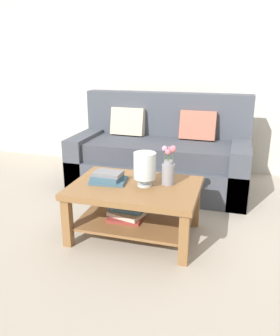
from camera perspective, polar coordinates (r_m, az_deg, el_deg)
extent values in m
plane|color=#ADA393|center=(3.31, 1.74, -7.99)|extent=(10.00, 10.00, 0.00)
cube|color=beige|center=(4.59, 7.35, 16.72)|extent=(6.40, 0.12, 2.70)
cube|color=#474C56|center=(3.91, 3.22, -0.91)|extent=(1.95, 0.90, 0.36)
cube|color=#40444E|center=(3.80, 3.19, 2.94)|extent=(1.71, 0.74, 0.20)
cube|color=#474C56|center=(4.11, 4.48, 7.65)|extent=(1.95, 0.20, 0.70)
cube|color=#474C56|center=(4.15, -8.60, 1.78)|extent=(0.20, 0.90, 0.60)
cube|color=#474C56|center=(3.79, 16.26, -0.38)|extent=(0.20, 0.90, 0.60)
cube|color=beige|center=(4.09, -2.02, 7.78)|extent=(0.41, 0.20, 0.34)
cube|color=#B26651|center=(3.91, 9.69, 7.05)|extent=(0.40, 0.20, 0.34)
cube|color=olive|center=(2.80, -0.86, -3.35)|extent=(1.04, 0.74, 0.05)
cube|color=olive|center=(2.80, -12.07, -8.92)|extent=(0.07, 0.07, 0.41)
cube|color=olive|center=(2.53, 7.38, -11.78)|extent=(0.07, 0.07, 0.41)
cube|color=olive|center=(3.31, -7.00, -4.24)|extent=(0.07, 0.07, 0.41)
cube|color=olive|center=(3.09, 9.27, -6.08)|extent=(0.07, 0.07, 0.41)
cube|color=olive|center=(2.92, -0.83, -8.68)|extent=(0.92, 0.62, 0.02)
cube|color=#993833|center=(2.90, -2.46, -8.38)|extent=(0.29, 0.21, 0.02)
cube|color=beige|center=(2.92, -2.27, -7.61)|extent=(0.32, 0.26, 0.03)
cube|color=#3D6075|center=(2.94, -1.95, -6.58)|extent=(0.29, 0.21, 0.04)
cube|color=#3D6075|center=(2.87, -5.26, -2.12)|extent=(0.31, 0.25, 0.02)
cube|color=#3D6075|center=(2.87, -5.51, -1.51)|extent=(0.24, 0.22, 0.03)
cube|color=slate|center=(2.85, -5.37, -0.92)|extent=(0.24, 0.16, 0.03)
cylinder|color=silver|center=(2.79, 0.79, -2.78)|extent=(0.12, 0.12, 0.02)
cylinder|color=silver|center=(2.77, 0.80, -2.17)|extent=(0.04, 0.04, 0.05)
cylinder|color=silver|center=(2.73, 0.81, 0.41)|extent=(0.18, 0.18, 0.21)
sphere|color=#3D6075|center=(2.75, 0.26, -0.56)|extent=(0.05, 0.05, 0.05)
sphere|color=#2D333D|center=(2.75, 1.43, -0.58)|extent=(0.05, 0.05, 0.05)
cylinder|color=gray|center=(2.80, 4.75, -1.01)|extent=(0.11, 0.11, 0.17)
cylinder|color=gray|center=(2.77, 4.80, 0.99)|extent=(0.08, 0.08, 0.03)
cylinder|color=#426638|center=(2.73, 5.53, 2.00)|extent=(0.01, 0.01, 0.08)
sphere|color=#C66B7A|center=(2.72, 5.57, 3.19)|extent=(0.06, 0.06, 0.06)
cylinder|color=#426638|center=(2.77, 4.82, 2.20)|extent=(0.01, 0.01, 0.08)
sphere|color=#C66B7A|center=(2.76, 4.84, 3.22)|extent=(0.04, 0.04, 0.04)
cylinder|color=#426638|center=(2.75, 4.16, 2.12)|extent=(0.01, 0.01, 0.08)
sphere|color=#B28CB7|center=(2.73, 4.18, 3.26)|extent=(0.05, 0.05, 0.05)
cylinder|color=#426638|center=(2.73, 4.69, 1.75)|extent=(0.01, 0.01, 0.06)
sphere|color=#C66B7A|center=(2.71, 4.72, 2.69)|extent=(0.05, 0.05, 0.05)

